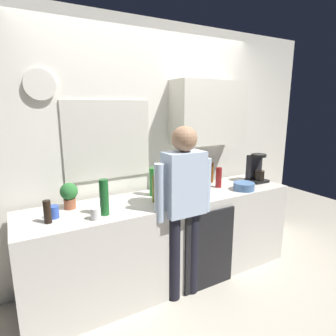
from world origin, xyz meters
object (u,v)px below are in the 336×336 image
Objects in this scene: bottle_clear_soda at (154,182)px; cup_yellow_cup at (170,187)px; person_at_sink at (184,200)px; coffee_maker at (256,169)px; mixing_bowl at (244,186)px; dish_soap at (198,180)px; bottle_dark_sauce at (47,212)px; bottle_red_vinegar at (219,177)px; cup_white_mug at (96,214)px; bottle_green_wine at (104,197)px; bottle_olive_oil at (155,189)px; potted_plant at (69,194)px; cup_blue_mug at (53,212)px; bottle_amber_beer at (211,173)px.

bottle_clear_soda reaches higher than cup_yellow_cup.
bottle_clear_soda is 0.17× the size of person_at_sink.
coffee_maker is 0.43m from mixing_bowl.
bottle_dark_sauce is at bearing -171.20° from dish_soap.
bottle_red_vinegar reaches higher than cup_white_mug.
coffee_maker is at bearing 4.34° from bottle_green_wine.
coffee_maker is at bearing -2.00° from bottle_red_vinegar.
bottle_dark_sauce is 0.82× the size of mixing_bowl.
coffee_maker is 1.50× the size of mixing_bowl.
cup_white_mug is at bearing -174.08° from coffee_maker.
bottle_olive_oil is 0.76m from potted_plant.
dish_soap is 0.11× the size of person_at_sink.
cup_blue_mug is at bearing -179.07° from bottle_red_vinegar.
bottle_amber_beer is at bearing 16.23° from cup_white_mug.
bottle_red_vinegar reaches higher than cup_blue_mug.
bottle_green_wine is 3.53× the size of cup_yellow_cup.
coffee_maker reaches higher than bottle_red_vinegar.
bottle_red_vinegar is at bearing 6.92° from bottle_green_wine.
dish_soap is at bearing 8.80° from bottle_dark_sauce.
bottle_olive_oil is at bearing 12.59° from cup_white_mug.
coffee_maker is 2.24m from cup_blue_mug.
dish_soap is at bearing 34.05° from person_at_sink.
bottle_clear_soda is at bearing 91.87° from person_at_sink.
bottle_dark_sauce is at bearing -176.43° from bottle_red_vinegar.
bottle_red_vinegar is 0.75m from bottle_clear_soda.
potted_plant is (-0.13, 0.35, 0.08)m from cup_white_mug.
bottle_green_wine is at bearing -173.08° from bottle_red_vinegar.
dish_soap is (0.57, 0.04, -0.06)m from bottle_clear_soda.
cup_white_mug is at bearing -163.77° from bottle_amber_beer.
bottle_dark_sauce is at bearing -122.37° from cup_blue_mug.
bottle_red_vinegar is at bearing 6.19° from bottle_olive_oil.
potted_plant is (-0.80, 0.04, -0.01)m from bottle_clear_soda.
dish_soap is (-0.72, 0.15, -0.07)m from coffee_maker.
person_at_sink reaches higher than mixing_bowl.
mixing_bowl is (1.50, -0.05, -0.11)m from bottle_green_wine.
bottle_amber_beer is at bearing 8.19° from bottle_clear_soda.
bottle_clear_soda is 0.75m from cup_white_mug.
coffee_maker is 2.09m from potted_plant.
cup_yellow_cup is at bearing 0.35° from potted_plant.
bottle_clear_soda is 0.43m from person_at_sink.
bottle_olive_oil is at bearing -161.36° from bottle_amber_beer.
bottle_clear_soda reaches higher than cup_blue_mug.
bottle_olive_oil is 0.89m from cup_blue_mug.
bottle_olive_oil reaches higher than dish_soap.
mixing_bowl is (1.59, 0.01, -0.01)m from cup_white_mug.
potted_plant is at bearing 175.92° from coffee_maker.
cup_yellow_cup is (0.21, 0.05, -0.10)m from bottle_clear_soda.
cup_blue_mug is 0.24m from potted_plant.
bottle_green_wine is at bearing -156.49° from bottle_clear_soda.
bottle_clear_soda is 0.57m from dish_soap.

